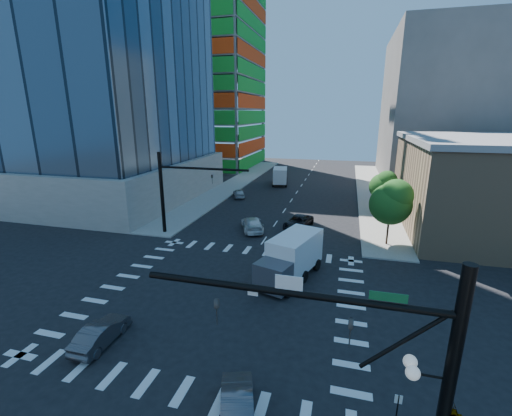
% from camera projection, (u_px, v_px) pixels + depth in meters
% --- Properties ---
extents(ground, '(160.00, 160.00, 0.00)m').
position_uv_depth(ground, '(226.00, 297.00, 25.36)').
color(ground, black).
rests_on(ground, ground).
extents(road_markings, '(20.00, 20.00, 0.01)m').
position_uv_depth(road_markings, '(226.00, 297.00, 25.36)').
color(road_markings, silver).
rests_on(road_markings, ground).
extents(sidewalk_ne, '(5.00, 60.00, 0.15)m').
position_uv_depth(sidewalk_ne, '(372.00, 191.00, 59.46)').
color(sidewalk_ne, gray).
rests_on(sidewalk_ne, ground).
extents(sidewalk_nw, '(5.00, 60.00, 0.15)m').
position_uv_depth(sidewalk_nw, '(235.00, 184.00, 65.69)').
color(sidewalk_nw, gray).
rests_on(sidewalk_nw, ground).
extents(construction_building, '(25.16, 34.50, 70.60)m').
position_uv_depth(construction_building, '(204.00, 64.00, 83.24)').
color(construction_building, gray).
rests_on(construction_building, ground).
extents(commercial_building, '(20.50, 22.50, 10.60)m').
position_uv_depth(commercial_building, '(503.00, 186.00, 38.19)').
color(commercial_building, '#9F7F5C').
rests_on(commercial_building, ground).
extents(bg_building_ne, '(24.00, 30.00, 28.00)m').
position_uv_depth(bg_building_ne, '(453.00, 108.00, 66.08)').
color(bg_building_ne, '#635E59').
rests_on(bg_building_ne, ground).
extents(signal_mast_se, '(10.51, 2.48, 9.00)m').
position_uv_depth(signal_mast_se, '(416.00, 383.00, 10.68)').
color(signal_mast_se, black).
rests_on(signal_mast_se, sidewalk_se).
extents(signal_mast_nw, '(10.20, 0.40, 9.00)m').
position_uv_depth(signal_mast_nw, '(174.00, 186.00, 37.09)').
color(signal_mast_nw, black).
rests_on(signal_mast_nw, sidewalk_nw).
extents(tree_south, '(4.16, 4.16, 6.82)m').
position_uv_depth(tree_south, '(392.00, 201.00, 33.90)').
color(tree_south, '#382316').
rests_on(tree_south, sidewalk_ne).
extents(tree_north, '(3.54, 3.52, 5.78)m').
position_uv_depth(tree_north, '(384.00, 185.00, 45.18)').
color(tree_north, '#382316').
rests_on(tree_north, sidewalk_ne).
extents(no_parking_sign, '(0.30, 0.06, 2.20)m').
position_uv_depth(no_parking_sign, '(397.00, 412.00, 13.95)').
color(no_parking_sign, black).
rests_on(no_parking_sign, ground).
extents(car_nb_right, '(2.65, 4.34, 1.35)m').
position_uv_depth(car_nb_right, '(237.00, 411.00, 14.83)').
color(car_nb_right, '#525056').
rests_on(car_nb_right, ground).
extents(car_nb_far, '(3.43, 5.58, 1.44)m').
position_uv_depth(car_nb_far, '(298.00, 222.00, 40.36)').
color(car_nb_far, black).
rests_on(car_nb_far, ground).
extents(car_sb_near, '(4.10, 5.79, 1.56)m').
position_uv_depth(car_sb_near, '(252.00, 224.00, 39.54)').
color(car_sb_near, silver).
rests_on(car_sb_near, ground).
extents(car_sb_mid, '(3.16, 4.40, 1.39)m').
position_uv_depth(car_sb_mid, '(239.00, 193.00, 54.99)').
color(car_sb_mid, '#A7A8AE').
rests_on(car_sb_mid, ground).
extents(car_sb_cross, '(1.48, 4.09, 1.34)m').
position_uv_depth(car_sb_cross, '(101.00, 333.00, 20.07)').
color(car_sb_cross, '#444348').
rests_on(car_sb_cross, ground).
extents(box_truck_near, '(4.76, 7.26, 3.52)m').
position_uv_depth(box_truck_near, '(289.00, 262.00, 27.60)').
color(box_truck_near, black).
rests_on(box_truck_near, ground).
extents(box_truck_far, '(3.64, 6.57, 3.26)m').
position_uv_depth(box_truck_far, '(280.00, 177.00, 64.97)').
color(box_truck_far, black).
rests_on(box_truck_far, ground).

